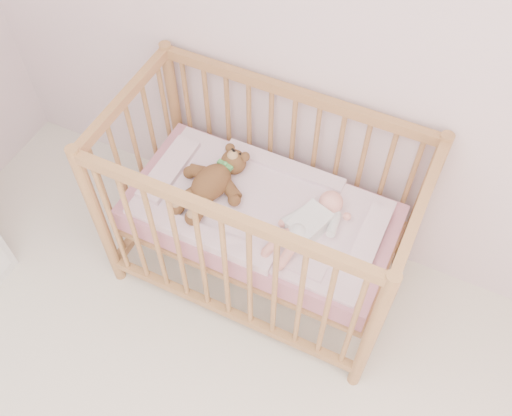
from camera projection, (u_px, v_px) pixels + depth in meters
The scene contains 6 objects.
wall_back at pixel (382, 29), 2.08m from camera, with size 4.00×0.02×2.70m, color silver.
crib at pixel (261, 215), 2.63m from camera, with size 1.36×0.76×1.00m, color #B4784C, non-canonical shape.
mattress at pixel (261, 217), 2.64m from camera, with size 1.22×0.62×0.13m, color #CA7E8B.
blanket at pixel (261, 208), 2.58m from camera, with size 1.10×0.58×0.06m, color pink, non-canonical shape.
baby at pixel (310, 221), 2.45m from camera, with size 0.23×0.49×0.12m, color white, non-canonical shape.
teddy_bear at pixel (211, 181), 2.56m from camera, with size 0.33×0.48×0.13m, color brown, non-canonical shape.
Camera 1 is at (0.34, 0.22, 2.65)m, focal length 40.00 mm.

